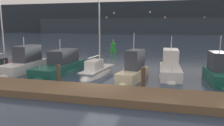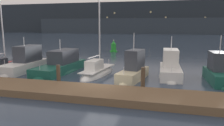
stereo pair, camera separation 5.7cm
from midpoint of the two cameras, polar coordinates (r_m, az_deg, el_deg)
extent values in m
plane|color=#2D3D51|center=(15.52, -3.14, -6.56)|extent=(400.00, 400.00, 0.00)
cube|color=brown|center=(13.77, -5.48, -7.78)|extent=(37.95, 2.80, 0.45)
cylinder|color=#4C3D2D|center=(16.29, -13.71, -3.20)|extent=(0.28, 0.28, 1.56)
cylinder|color=#4C3D2D|center=(14.50, 8.19, -4.40)|extent=(0.28, 0.28, 1.68)
ellipsoid|color=red|center=(24.74, -26.75, -1.39)|extent=(2.36, 7.47, 1.24)
cube|color=#333842|center=(24.66, -26.84, -0.23)|extent=(1.98, 6.28, 0.08)
cylinder|color=silver|center=(24.82, -26.84, 10.45)|extent=(0.12, 0.12, 9.14)
cylinder|color=silver|center=(27.34, -22.59, 1.52)|extent=(0.04, 0.04, 0.50)
ellipsoid|color=white|center=(22.66, -21.69, -1.98)|extent=(2.29, 6.06, 1.29)
cube|color=white|center=(22.58, -21.76, -0.88)|extent=(2.10, 5.45, 0.89)
cube|color=#333842|center=(22.87, -21.04, 2.37)|extent=(1.51, 2.68, 1.53)
cube|color=black|center=(23.80, -19.34, 3.30)|extent=(1.26, 0.33, 0.68)
cylinder|color=silver|center=(22.38, -21.97, 5.22)|extent=(0.07, 0.07, 0.84)
cylinder|color=silver|center=(20.57, -26.17, -0.08)|extent=(0.04, 0.04, 0.60)
ellipsoid|color=#195647|center=(21.32, -13.29, -2.25)|extent=(2.89, 7.50, 1.21)
cube|color=#195647|center=(21.25, -13.33, -1.22)|extent=(2.65, 6.76, 0.78)
cube|color=#333842|center=(21.71, -12.44, 1.77)|extent=(1.86, 3.34, 1.25)
cube|color=black|center=(22.95, -10.61, 2.74)|extent=(1.48, 0.34, 0.56)
cylinder|color=silver|center=(21.07, -13.36, 4.64)|extent=(0.07, 0.07, 1.05)
cylinder|color=silver|center=(18.59, -18.32, -0.86)|extent=(0.04, 0.04, 0.60)
ellipsoid|color=white|center=(19.61, -3.66, -3.06)|extent=(2.31, 5.88, 1.27)
cube|color=silver|center=(19.49, -3.68, -1.49)|extent=(1.94, 4.94, 0.08)
cube|color=silver|center=(18.80, -4.57, -0.50)|extent=(1.19, 1.94, 0.84)
cylinder|color=silver|center=(19.53, -3.23, 10.30)|extent=(0.12, 0.12, 7.97)
cylinder|color=silver|center=(18.71, -4.56, 1.68)|extent=(0.36, 2.22, 0.09)
cylinder|color=silver|center=(21.82, -0.76, 0.43)|extent=(0.04, 0.04, 0.50)
ellipsoid|color=beige|center=(17.99, 5.54, -4.28)|extent=(2.45, 4.83, 1.04)
cube|color=beige|center=(17.90, 5.56, -3.05)|extent=(2.24, 4.35, 0.79)
cube|color=#333842|center=(18.10, 6.13, 0.94)|extent=(1.45, 2.20, 1.59)
cube|color=black|center=(18.92, 7.07, 2.04)|extent=(0.99, 0.48, 0.71)
cylinder|color=silver|center=(17.58, 5.81, 5.59)|extent=(0.07, 0.07, 1.40)
cylinder|color=silver|center=(15.98, 3.22, -2.03)|extent=(0.04, 0.04, 0.60)
ellipsoid|color=white|center=(19.47, 14.97, -3.48)|extent=(2.01, 5.39, 1.06)
cube|color=white|center=(19.38, 15.03, -2.23)|extent=(1.85, 4.85, 0.87)
cube|color=silver|center=(19.70, 15.12, 1.40)|extent=(1.33, 2.39, 1.45)
cube|color=black|center=(20.73, 15.02, 2.42)|extent=(1.11, 0.31, 0.65)
cylinder|color=silver|center=(19.13, 15.35, 5.08)|extent=(0.07, 0.07, 1.15)
cylinder|color=silver|center=(17.04, 15.46, -1.37)|extent=(0.04, 0.04, 0.60)
ellipsoid|color=#195647|center=(18.91, 25.96, -4.55)|extent=(1.86, 4.76, 1.25)
cube|color=#195647|center=(18.82, 26.06, -3.25)|extent=(1.70, 4.29, 0.88)
cube|color=#333842|center=(19.05, 25.97, 0.46)|extent=(1.21, 2.12, 1.43)
cube|color=black|center=(19.92, 25.35, 1.51)|extent=(0.98, 0.32, 0.64)
cylinder|color=silver|center=(18.54, 26.58, 4.46)|extent=(0.07, 0.07, 1.32)
cylinder|color=green|center=(36.30, 0.45, 3.10)|extent=(1.25, 1.25, 0.16)
cylinder|color=green|center=(36.23, 0.45, 4.17)|extent=(0.83, 0.83, 1.20)
cone|color=green|center=(36.15, 0.46, 5.51)|extent=(0.58, 0.58, 0.50)
sphere|color=#F9EAB7|center=(36.13, 0.46, 5.98)|extent=(0.16, 0.16, 0.16)
cube|color=#232B33|center=(121.63, 12.42, 11.45)|extent=(240.00, 16.00, 16.19)
cube|color=#2C363F|center=(111.62, 17.26, 9.19)|extent=(144.00, 10.00, 7.58)
cube|color=#F4DB8C|center=(113.85, 19.18, 8.09)|extent=(0.80, 0.10, 0.80)
cube|color=#F4DB8C|center=(117.79, -1.26, 11.84)|extent=(0.80, 0.10, 0.80)
cube|color=#F4DB8C|center=(113.50, 13.87, 11.49)|extent=(0.80, 0.10, 0.80)
cube|color=#F4DB8C|center=(113.96, 10.08, 12.99)|extent=(0.80, 0.10, 0.80)
cube|color=#F4DB8C|center=(113.49, 12.66, 9.78)|extent=(0.80, 0.10, 0.80)
cube|color=#F4DB8C|center=(116.21, 1.78, 10.50)|extent=(0.80, 0.10, 0.80)
cube|color=#F4DB8C|center=(124.21, -9.91, 10.65)|extent=(0.80, 0.10, 0.80)
cube|color=#F4DB8C|center=(116.89, 0.67, 12.96)|extent=(0.80, 0.10, 0.80)
cube|color=#F4DB8C|center=(115.28, 4.15, 10.94)|extent=(0.80, 0.10, 0.80)
cube|color=#F4DB8C|center=(114.74, 23.19, 10.85)|extent=(0.80, 0.10, 0.80)
cube|color=#F4DB8C|center=(120.47, -5.46, 9.48)|extent=(0.80, 0.10, 0.80)
cube|color=#F4DB8C|center=(114.73, 5.92, 11.39)|extent=(0.80, 0.10, 0.80)
camera|label=1|loc=(0.03, -89.91, 0.02)|focal=35.00mm
camera|label=2|loc=(0.03, 90.09, -0.02)|focal=35.00mm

